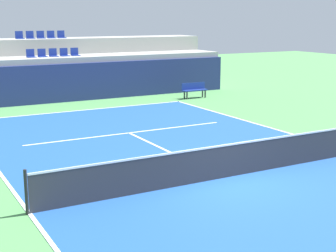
% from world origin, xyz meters
% --- Properties ---
extents(ground_plane, '(80.00, 80.00, 0.00)m').
position_xyz_m(ground_plane, '(0.00, 0.00, 0.00)').
color(ground_plane, '#4C8C4C').
extents(court_surface, '(11.00, 24.00, 0.01)m').
position_xyz_m(court_surface, '(0.00, 0.00, 0.01)').
color(court_surface, '#1E4C99').
rests_on(court_surface, ground_plane).
extents(baseline_far, '(11.00, 0.10, 0.00)m').
position_xyz_m(baseline_far, '(0.00, 11.95, 0.01)').
color(baseline_far, white).
rests_on(baseline_far, court_surface).
extents(sideline_left, '(0.10, 24.00, 0.00)m').
position_xyz_m(sideline_left, '(-5.45, 0.00, 0.01)').
color(sideline_left, white).
rests_on(sideline_left, court_surface).
extents(service_line_far, '(8.26, 0.10, 0.00)m').
position_xyz_m(service_line_far, '(0.00, 6.40, 0.01)').
color(service_line_far, white).
rests_on(service_line_far, court_surface).
extents(centre_service_line, '(0.10, 6.40, 0.00)m').
position_xyz_m(centre_service_line, '(0.00, 3.20, 0.01)').
color(centre_service_line, white).
rests_on(centre_service_line, court_surface).
extents(back_wall, '(20.18, 0.30, 2.03)m').
position_xyz_m(back_wall, '(0.00, 14.84, 1.01)').
color(back_wall, navy).
rests_on(back_wall, ground_plane).
extents(stands_tier_lower, '(20.18, 2.40, 2.33)m').
position_xyz_m(stands_tier_lower, '(0.00, 16.19, 1.16)').
color(stands_tier_lower, '#9E9E99').
rests_on(stands_tier_lower, ground_plane).
extents(stands_tier_upper, '(20.18, 2.40, 3.22)m').
position_xyz_m(stands_tier_upper, '(0.00, 18.59, 1.61)').
color(stands_tier_upper, '#9E9E99').
rests_on(stands_tier_upper, ground_plane).
extents(seating_row_lower, '(2.92, 0.44, 0.44)m').
position_xyz_m(seating_row_lower, '(0.00, 16.29, 2.45)').
color(seating_row_lower, navy).
rests_on(seating_row_lower, stands_tier_lower).
extents(seating_row_upper, '(2.92, 0.44, 0.44)m').
position_xyz_m(seating_row_upper, '(0.00, 18.69, 3.35)').
color(seating_row_upper, navy).
rests_on(seating_row_upper, stands_tier_upper).
extents(tennis_net, '(11.08, 0.08, 1.07)m').
position_xyz_m(tennis_net, '(0.00, 0.00, 0.51)').
color(tennis_net, black).
rests_on(tennis_net, court_surface).
extents(player_bench, '(1.50, 0.40, 0.85)m').
position_xyz_m(player_bench, '(6.87, 12.61, 0.51)').
color(player_bench, navy).
rests_on(player_bench, ground_plane).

